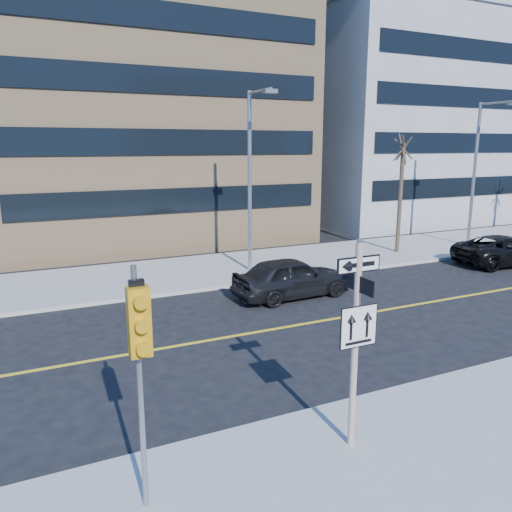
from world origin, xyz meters
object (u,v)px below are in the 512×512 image
parked_car_c (506,250)px  street_tree_west (403,151)px  sign_pole (356,334)px  streetlight_a (252,170)px  streetlight_b (479,165)px  parked_car_a (292,277)px  traffic_signal (140,342)px

parked_car_c → street_tree_west: (-3.27, 4.21, 4.79)m
sign_pole → street_tree_west: 19.22m
streetlight_a → streetlight_b: size_ratio=1.00×
parked_car_a → streetlight_a: bearing=-4.1°
parked_car_a → streetlight_b: 15.15m
parked_car_a → streetlight_b: size_ratio=0.59×
streetlight_a → street_tree_west: 9.05m
parked_car_c → streetlight_b: (1.73, 3.67, 4.02)m
parked_car_a → street_tree_west: size_ratio=0.74×
sign_pole → street_tree_west: size_ratio=0.64×
traffic_signal → streetlight_b: bearing=31.4°
parked_car_c → street_tree_west: 7.17m
streetlight_a → street_tree_west: bearing=3.5°
streetlight_a → parked_car_c: bearing=-16.6°
streetlight_b → street_tree_west: 5.09m
sign_pole → parked_car_a: size_ratio=0.86×
sign_pole → streetlight_b: streetlight_b is taller
parked_car_c → traffic_signal: bearing=123.0°
parked_car_a → street_tree_west: (9.10, 4.46, 4.72)m
parked_car_a → parked_car_c: parked_car_a is taller
parked_car_c → streetlight_a: (-12.27, 3.67, 4.02)m
traffic_signal → street_tree_west: street_tree_west is taller
street_tree_west → parked_car_a: bearing=-153.9°
traffic_signal → parked_car_c: bearing=25.7°
traffic_signal → streetlight_b: size_ratio=0.50×
streetlight_a → street_tree_west: size_ratio=1.26×
parked_car_c → street_tree_west: size_ratio=0.83×
traffic_signal → sign_pole: bearing=2.1°
parked_car_a → streetlight_b: bearing=-77.2°
sign_pole → parked_car_a: sign_pole is taller
traffic_signal → street_tree_west: 22.14m
sign_pole → parked_car_a: (3.90, 9.36, -1.63)m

